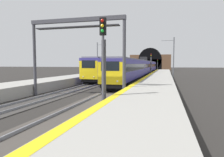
# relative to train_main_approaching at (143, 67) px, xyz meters

# --- Properties ---
(ground_plane) EXTENTS (320.00, 320.00, 0.00)m
(ground_plane) POSITION_rel_train_main_approaching_xyz_m (-32.10, -0.00, -2.19)
(ground_plane) COLOR #282623
(platform_right) EXTENTS (112.00, 4.13, 1.09)m
(platform_right) POSITION_rel_train_main_approaching_xyz_m (-32.10, -4.27, -1.65)
(platform_right) COLOR #9E9B93
(platform_right) RESTS_ON ground_plane
(platform_left) EXTENTS (112.00, 4.13, 1.09)m
(platform_left) POSITION_rel_train_main_approaching_xyz_m (-32.10, 9.06, -1.65)
(platform_left) COLOR #9E9B93
(platform_left) RESTS_ON ground_plane
(platform_right_edge_strip) EXTENTS (112.00, 0.50, 0.01)m
(platform_right_edge_strip) POSITION_rel_train_main_approaching_xyz_m (-32.10, -2.46, -1.10)
(platform_right_edge_strip) COLOR yellow
(platform_right_edge_strip) RESTS_ON platform_right
(track_main_line) EXTENTS (160.00, 2.88, 0.21)m
(track_main_line) POSITION_rel_train_main_approaching_xyz_m (-32.10, -0.00, -2.15)
(track_main_line) COLOR #423D38
(track_main_line) RESTS_ON ground_plane
(track_adjacent_line) EXTENTS (160.00, 2.94, 0.21)m
(track_adjacent_line) POSITION_rel_train_main_approaching_xyz_m (-32.10, 4.79, -2.15)
(track_adjacent_line) COLOR #383533
(track_adjacent_line) RESTS_ON ground_plane
(train_main_approaching) EXTENTS (59.47, 2.87, 4.73)m
(train_main_approaching) POSITION_rel_train_main_approaching_xyz_m (0.00, 0.00, 0.00)
(train_main_approaching) COLOR navy
(train_main_approaching) RESTS_ON ground_plane
(train_adjacent_platform) EXTENTS (42.65, 3.34, 4.10)m
(train_adjacent_platform) POSITION_rel_train_main_approaching_xyz_m (-1.83, 4.79, 0.12)
(train_adjacent_platform) COLOR navy
(train_adjacent_platform) RESTS_ON ground_plane
(railway_signal_near) EXTENTS (0.39, 0.38, 5.85)m
(railway_signal_near) POSITION_rel_train_main_approaching_xyz_m (-37.59, -1.76, 1.31)
(railway_signal_near) COLOR #4C4C54
(railway_signal_near) RESTS_ON ground_plane
(railway_signal_mid) EXTENTS (0.39, 0.38, 5.54)m
(railway_signal_mid) POSITION_rel_train_main_approaching_xyz_m (0.95, -1.76, 1.03)
(railway_signal_mid) COLOR #4C4C54
(railway_signal_mid) RESTS_ON ground_plane
(railway_signal_far) EXTENTS (0.39, 0.38, 4.96)m
(railway_signal_far) POSITION_rel_train_main_approaching_xyz_m (35.96, -1.76, 0.82)
(railway_signal_far) COLOR #38383D
(railway_signal_far) RESTS_ON ground_plane
(overhead_signal_gantry) EXTENTS (0.70, 9.08, 7.16)m
(overhead_signal_gantry) POSITION_rel_train_main_approaching_xyz_m (-32.45, 2.40, 3.25)
(overhead_signal_gantry) COLOR #3F3F47
(overhead_signal_gantry) RESTS_ON ground_plane
(tunnel_portal) EXTENTS (2.37, 19.46, 10.90)m
(tunnel_portal) POSITION_rel_train_main_approaching_xyz_m (50.47, 2.40, 1.55)
(tunnel_portal) COLOR brown
(tunnel_portal) RESTS_ON ground_plane
(catenary_mast_near) EXTENTS (0.22, 2.27, 8.42)m
(catenary_mast_near) POSITION_rel_train_main_approaching_xyz_m (-0.60, 11.49, 2.13)
(catenary_mast_near) COLOR #595B60
(catenary_mast_near) RESTS_ON ground_plane
(catenary_mast_far) EXTENTS (0.22, 2.45, 8.15)m
(catenary_mast_far) POSITION_rel_train_main_approaching_xyz_m (-8.33, -6.69, 2.01)
(catenary_mast_far) COLOR #595B60
(catenary_mast_far) RESTS_ON ground_plane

